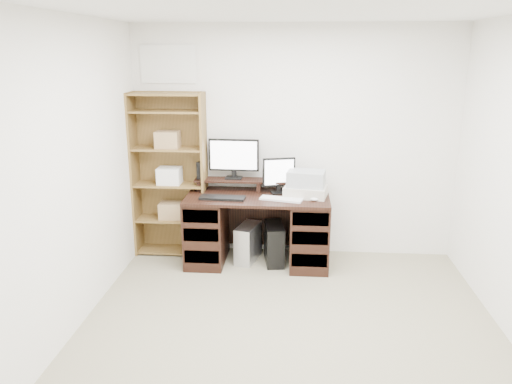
# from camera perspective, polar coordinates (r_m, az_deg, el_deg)

# --- Properties ---
(room) EXTENTS (3.54, 4.04, 2.54)m
(room) POSITION_cam_1_polar(r_m,az_deg,el_deg) (3.51, 4.07, -0.22)
(room) COLOR gray
(room) RESTS_ON ground
(desk) EXTENTS (1.50, 0.70, 0.75)m
(desk) POSITION_cam_1_polar(r_m,az_deg,el_deg) (5.35, 0.18, -4.12)
(desk) COLOR black
(desk) RESTS_ON ground
(riser_shelf) EXTENTS (1.40, 0.22, 0.12)m
(riser_shelf) POSITION_cam_1_polar(r_m,az_deg,el_deg) (5.41, 0.36, 1.15)
(riser_shelf) COLOR black
(riser_shelf) RESTS_ON desk
(monitor_wide) EXTENTS (0.55, 0.14, 0.43)m
(monitor_wide) POSITION_cam_1_polar(r_m,az_deg,el_deg) (5.42, -2.55, 4.07)
(monitor_wide) COLOR black
(monitor_wide) RESTS_ON riser_shelf
(monitor_small) EXTENTS (0.34, 0.17, 0.38)m
(monitor_small) POSITION_cam_1_polar(r_m,az_deg,el_deg) (5.29, 2.63, 2.06)
(monitor_small) COLOR black
(monitor_small) RESTS_ON desk
(speaker) EXTENTS (0.10, 0.10, 0.19)m
(speaker) POSITION_cam_1_polar(r_m,az_deg,el_deg) (5.45, -6.30, 2.47)
(speaker) COLOR black
(speaker) RESTS_ON riser_shelf
(keyboard_black) EXTENTS (0.47, 0.18, 0.03)m
(keyboard_black) POSITION_cam_1_polar(r_m,az_deg,el_deg) (5.13, -3.86, -0.67)
(keyboard_black) COLOR black
(keyboard_black) RESTS_ON desk
(keyboard_white) EXTENTS (0.45, 0.23, 0.02)m
(keyboard_white) POSITION_cam_1_polar(r_m,az_deg,el_deg) (5.09, 2.90, -0.82)
(keyboard_white) COLOR silver
(keyboard_white) RESTS_ON desk
(mouse) EXTENTS (0.10, 0.09, 0.04)m
(mouse) POSITION_cam_1_polar(r_m,az_deg,el_deg) (5.09, 6.69, -0.83)
(mouse) COLOR silver
(mouse) RESTS_ON desk
(printer) EXTENTS (0.48, 0.39, 0.11)m
(printer) POSITION_cam_1_polar(r_m,az_deg,el_deg) (5.24, 5.71, 0.12)
(printer) COLOR beige
(printer) RESTS_ON desk
(basket) EXTENTS (0.42, 0.33, 0.16)m
(basket) POSITION_cam_1_polar(r_m,az_deg,el_deg) (5.21, 5.75, 1.55)
(basket) COLOR #A0A5AB
(basket) RESTS_ON printer
(tower_silver) EXTENTS (0.28, 0.44, 0.41)m
(tower_silver) POSITION_cam_1_polar(r_m,az_deg,el_deg) (5.45, -0.92, -5.83)
(tower_silver) COLOR silver
(tower_silver) RESTS_ON ground
(tower_black) EXTENTS (0.25, 0.45, 0.43)m
(tower_black) POSITION_cam_1_polar(r_m,az_deg,el_deg) (5.41, 2.09, -5.90)
(tower_black) COLOR black
(tower_black) RESTS_ON ground
(bookshelf) EXTENTS (0.80, 0.30, 1.80)m
(bookshelf) POSITION_cam_1_polar(r_m,az_deg,el_deg) (5.56, -9.80, 2.10)
(bookshelf) COLOR olive
(bookshelf) RESTS_ON ground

